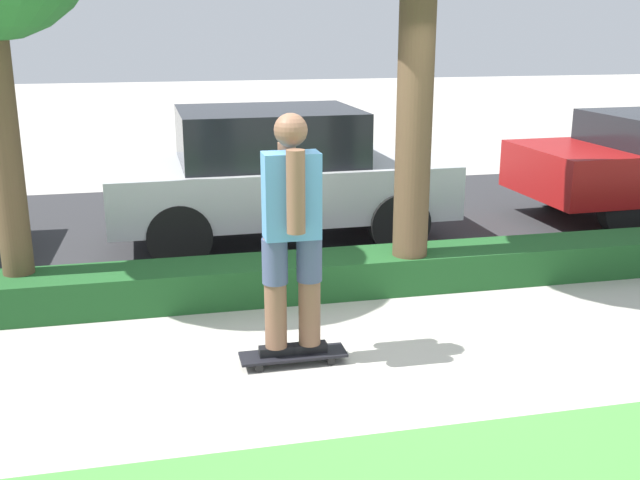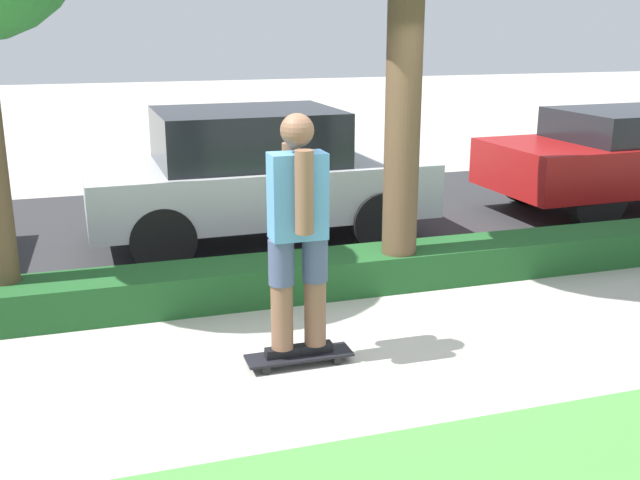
{
  "view_description": "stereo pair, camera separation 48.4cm",
  "coord_description": "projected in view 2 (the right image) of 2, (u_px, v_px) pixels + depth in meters",
  "views": [
    {
      "loc": [
        -1.47,
        -4.98,
        2.47
      ],
      "look_at": [
        -0.21,
        0.6,
        0.82
      ],
      "focal_mm": 42.0,
      "sensor_mm": 36.0,
      "label": 1
    },
    {
      "loc": [
        -1.94,
        -4.85,
        2.47
      ],
      "look_at": [
        -0.21,
        0.6,
        0.82
      ],
      "focal_mm": 42.0,
      "sensor_mm": 36.0,
      "label": 2
    }
  ],
  "objects": [
    {
      "name": "ground_plane",
      "position": [
        370.0,
        362.0,
        5.69
      ],
      "size": [
        60.0,
        60.0,
        0.0
      ],
      "primitive_type": "plane",
      "color": "#ADA89E"
    },
    {
      "name": "street_asphalt",
      "position": [
        251.0,
        226.0,
        9.54
      ],
      "size": [
        18.23,
        5.0,
        0.01
      ],
      "color": "#2D2D30",
      "rests_on": "ground_plane"
    },
    {
      "name": "hedge_row",
      "position": [
        309.0,
        275.0,
        7.11
      ],
      "size": [
        18.23,
        0.6,
        0.36
      ],
      "color": "#1E5123",
      "rests_on": "ground_plane"
    },
    {
      "name": "skateboard",
      "position": [
        299.0,
        356.0,
        5.65
      ],
      "size": [
        0.81,
        0.24,
        0.08
      ],
      "color": "black",
      "rests_on": "ground_plane"
    },
    {
      "name": "skater_person",
      "position": [
        298.0,
        231.0,
        5.37
      ],
      "size": [
        0.52,
        0.47,
        1.81
      ],
      "color": "black",
      "rests_on": "skateboard"
    },
    {
      "name": "parked_car_middle",
      "position": [
        255.0,
        174.0,
        8.68
      ],
      "size": [
        3.92,
        1.88,
        1.55
      ],
      "rotation": [
        0.0,
        0.0,
        0.01
      ],
      "color": "#B7B7BC",
      "rests_on": "ground_plane"
    }
  ]
}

